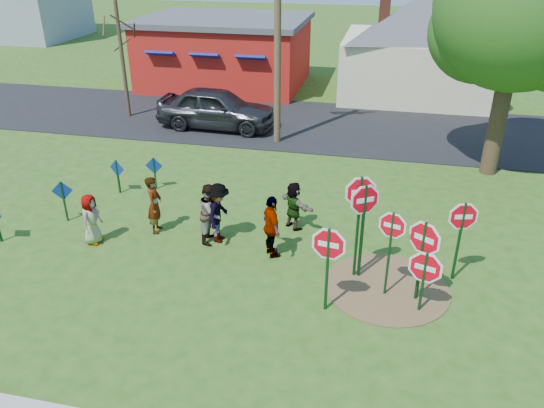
{
  "coord_description": "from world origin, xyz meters",
  "views": [
    {
      "loc": [
        4.02,
        -12.57,
        8.14
      ],
      "look_at": [
        1.06,
        0.9,
        1.09
      ],
      "focal_mm": 35.0,
      "sensor_mm": 36.0,
      "label": 1
    }
  ],
  "objects_px": {
    "stop_sign_b": "(360,202)",
    "stop_sign_d": "(462,223)",
    "suv": "(216,108)",
    "person_b": "(155,205)",
    "leafy_tree": "(523,16)",
    "utility_pole": "(278,27)",
    "stop_sign_c": "(391,235)",
    "person_a": "(91,219)",
    "stop_sign_a": "(328,251)"
  },
  "relations": [
    {
      "from": "stop_sign_a",
      "to": "suv",
      "type": "xyz_separation_m",
      "value": [
        -6.66,
        12.31,
        -0.67
      ]
    },
    {
      "from": "suv",
      "to": "leafy_tree",
      "type": "height_order",
      "value": "leafy_tree"
    },
    {
      "from": "stop_sign_d",
      "to": "person_b",
      "type": "distance_m",
      "value": 8.71
    },
    {
      "from": "suv",
      "to": "utility_pole",
      "type": "relative_size",
      "value": 0.59
    },
    {
      "from": "stop_sign_b",
      "to": "stop_sign_c",
      "type": "relative_size",
      "value": 1.23
    },
    {
      "from": "stop_sign_b",
      "to": "leafy_tree",
      "type": "relative_size",
      "value": 0.34
    },
    {
      "from": "stop_sign_d",
      "to": "suv",
      "type": "height_order",
      "value": "stop_sign_d"
    },
    {
      "from": "stop_sign_c",
      "to": "suv",
      "type": "distance_m",
      "value": 13.98
    },
    {
      "from": "stop_sign_c",
      "to": "leafy_tree",
      "type": "distance_m",
      "value": 10.27
    },
    {
      "from": "stop_sign_a",
      "to": "stop_sign_d",
      "type": "xyz_separation_m",
      "value": [
        3.12,
        1.98,
        0.06
      ]
    },
    {
      "from": "person_b",
      "to": "leafy_tree",
      "type": "height_order",
      "value": "leafy_tree"
    },
    {
      "from": "stop_sign_d",
      "to": "suv",
      "type": "relative_size",
      "value": 0.44
    },
    {
      "from": "stop_sign_b",
      "to": "leafy_tree",
      "type": "bearing_deg",
      "value": 38.75
    },
    {
      "from": "stop_sign_d",
      "to": "person_b",
      "type": "height_order",
      "value": "stop_sign_d"
    },
    {
      "from": "stop_sign_c",
      "to": "utility_pole",
      "type": "relative_size",
      "value": 0.27
    },
    {
      "from": "suv",
      "to": "person_a",
      "type": "bearing_deg",
      "value": 179.85
    },
    {
      "from": "person_b",
      "to": "leafy_tree",
      "type": "bearing_deg",
      "value": -66.7
    },
    {
      "from": "stop_sign_a",
      "to": "stop_sign_d",
      "type": "distance_m",
      "value": 3.7
    },
    {
      "from": "stop_sign_d",
      "to": "suv",
      "type": "distance_m",
      "value": 14.24
    },
    {
      "from": "utility_pole",
      "to": "stop_sign_c",
      "type": "bearing_deg",
      "value": -64.19
    },
    {
      "from": "person_b",
      "to": "leafy_tree",
      "type": "relative_size",
      "value": 0.2
    },
    {
      "from": "stop_sign_d",
      "to": "person_b",
      "type": "relative_size",
      "value": 1.32
    },
    {
      "from": "stop_sign_a",
      "to": "stop_sign_b",
      "type": "height_order",
      "value": "stop_sign_b"
    },
    {
      "from": "stop_sign_c",
      "to": "person_b",
      "type": "height_order",
      "value": "stop_sign_c"
    },
    {
      "from": "stop_sign_b",
      "to": "stop_sign_d",
      "type": "height_order",
      "value": "stop_sign_b"
    },
    {
      "from": "utility_pole",
      "to": "suv",
      "type": "bearing_deg",
      "value": 158.8
    },
    {
      "from": "stop_sign_b",
      "to": "suv",
      "type": "relative_size",
      "value": 0.56
    },
    {
      "from": "stop_sign_b",
      "to": "utility_pole",
      "type": "distance_m",
      "value": 10.7
    },
    {
      "from": "stop_sign_d",
      "to": "suv",
      "type": "xyz_separation_m",
      "value": [
        -9.78,
        10.32,
        -0.73
      ]
    },
    {
      "from": "person_b",
      "to": "stop_sign_a",
      "type": "bearing_deg",
      "value": -125.44
    },
    {
      "from": "person_b",
      "to": "utility_pole",
      "type": "relative_size",
      "value": 0.2
    },
    {
      "from": "stop_sign_b",
      "to": "stop_sign_d",
      "type": "distance_m",
      "value": 2.64
    },
    {
      "from": "stop_sign_a",
      "to": "utility_pole",
      "type": "bearing_deg",
      "value": 115.69
    },
    {
      "from": "stop_sign_b",
      "to": "stop_sign_d",
      "type": "relative_size",
      "value": 1.28
    },
    {
      "from": "person_a",
      "to": "person_b",
      "type": "distance_m",
      "value": 1.85
    },
    {
      "from": "person_b",
      "to": "leafy_tree",
      "type": "xyz_separation_m",
      "value": [
        10.68,
        6.91,
        4.8
      ]
    },
    {
      "from": "suv",
      "to": "stop_sign_c",
      "type": "bearing_deg",
      "value": -142.75
    },
    {
      "from": "person_b",
      "to": "suv",
      "type": "xyz_separation_m",
      "value": [
        -1.14,
        9.63,
        0.06
      ]
    },
    {
      "from": "stop_sign_a",
      "to": "person_a",
      "type": "bearing_deg",
      "value": 174.85
    },
    {
      "from": "stop_sign_d",
      "to": "stop_sign_b",
      "type": "bearing_deg",
      "value": 175.2
    },
    {
      "from": "stop_sign_c",
      "to": "person_b",
      "type": "xyz_separation_m",
      "value": [
        -6.91,
        1.77,
        -0.83
      ]
    },
    {
      "from": "stop_sign_a",
      "to": "suv",
      "type": "relative_size",
      "value": 0.44
    },
    {
      "from": "stop_sign_b",
      "to": "person_b",
      "type": "relative_size",
      "value": 1.68
    },
    {
      "from": "stop_sign_c",
      "to": "stop_sign_d",
      "type": "height_order",
      "value": "stop_sign_c"
    },
    {
      "from": "suv",
      "to": "utility_pole",
      "type": "xyz_separation_m",
      "value": [
        3.12,
        -1.21,
        3.88
      ]
    },
    {
      "from": "stop_sign_d",
      "to": "leafy_tree",
      "type": "bearing_deg",
      "value": 61.04
    },
    {
      "from": "stop_sign_a",
      "to": "stop_sign_b",
      "type": "relative_size",
      "value": 0.79
    },
    {
      "from": "stop_sign_c",
      "to": "leafy_tree",
      "type": "bearing_deg",
      "value": 83.79
    },
    {
      "from": "stop_sign_d",
      "to": "leafy_tree",
      "type": "xyz_separation_m",
      "value": [
        2.04,
        7.61,
        4.01
      ]
    },
    {
      "from": "person_a",
      "to": "utility_pole",
      "type": "bearing_deg",
      "value": -17.15
    }
  ]
}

